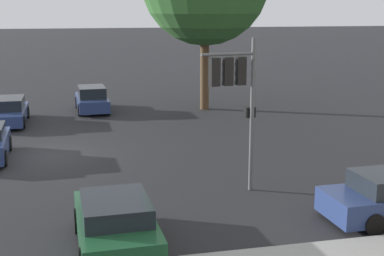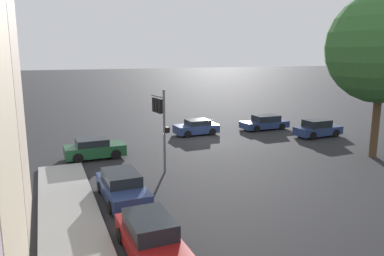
# 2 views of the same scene
# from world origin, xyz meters

# --- Properties ---
(ground_plane) EXTENTS (300.00, 300.00, 0.00)m
(ground_plane) POSITION_xyz_m (0.00, 0.00, 0.00)
(ground_plane) COLOR black
(traffic_signal) EXTENTS (0.73, 1.96, 5.14)m
(traffic_signal) POSITION_xyz_m (6.17, 6.34, 3.68)
(traffic_signal) COLOR #515456
(traffic_signal) RESTS_ON ground_plane
(crossing_car_0) EXTENTS (4.30, 1.99, 1.52)m
(crossing_car_0) POSITION_xyz_m (-9.57, 2.35, 0.71)
(crossing_car_0) COLOR navy
(crossing_car_0) RESTS_ON ground_plane
(crossing_car_1) EXTENTS (4.60, 2.00, 1.37)m
(crossing_car_1) POSITION_xyz_m (-7.04, -2.22, 0.65)
(crossing_car_1) COLOR navy
(crossing_car_1) RESTS_ON ground_plane
(crossing_car_2) EXTENTS (4.16, 2.09, 1.42)m
(crossing_car_2) POSITION_xyz_m (9.77, 2.13, 0.69)
(crossing_car_2) COLOR #194728
(crossing_car_2) RESTS_ON ground_plane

